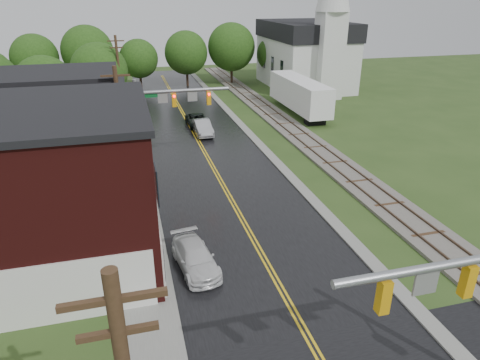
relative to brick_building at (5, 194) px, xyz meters
name	(u,v)px	position (x,y,z in m)	size (l,w,h in m)	color
main_road	(204,151)	(12.48, 15.00, -4.15)	(10.00, 90.00, 0.02)	black
curb_right	(246,131)	(17.88, 20.00, -4.15)	(0.80, 70.00, 0.12)	gray
sidewalk_left	(136,179)	(6.28, 10.00, -4.15)	(2.40, 50.00, 0.12)	gray
brick_building	(5,194)	(0.00, 0.00, 0.00)	(14.30, 10.30, 8.30)	#42100E
yellow_house	(64,141)	(1.48, 11.00, -0.95)	(8.00, 7.00, 6.40)	tan
darkred_building	(88,121)	(2.48, 20.00, -1.95)	(7.00, 6.00, 4.40)	#3F0F0C
church	(308,48)	(32.48, 38.74, 1.68)	(10.40, 18.40, 20.00)	silver
railroad	(288,127)	(22.48, 20.00, -4.05)	(3.20, 80.00, 0.30)	#59544C
traffic_signal_far	(165,107)	(9.01, 12.00, 0.82)	(7.34, 0.43, 7.20)	gray
utility_pole_b	(122,132)	(5.68, 7.00, 0.57)	(1.80, 0.28, 9.00)	#382616
utility_pole_c	(119,75)	(5.68, 29.00, 0.57)	(1.80, 0.28, 9.00)	#382616
tree_left_c	(47,88)	(-1.36, 24.90, 0.36)	(6.00, 6.00, 7.65)	black
tree_left_e	(101,73)	(3.64, 30.90, 0.66)	(6.40, 6.40, 8.16)	black
suv_dark	(198,121)	(13.28, 22.95, -3.52)	(2.09, 4.53, 1.26)	black
sedan_silver	(203,127)	(13.28, 19.98, -3.43)	(1.53, 4.40, 1.45)	#A6A6AB
pickup_white	(195,258)	(8.79, -2.59, -3.52)	(1.76, 4.33, 1.26)	silver
semi_trailer	(299,93)	(25.77, 25.23, -1.78)	(2.83, 12.87, 4.02)	black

